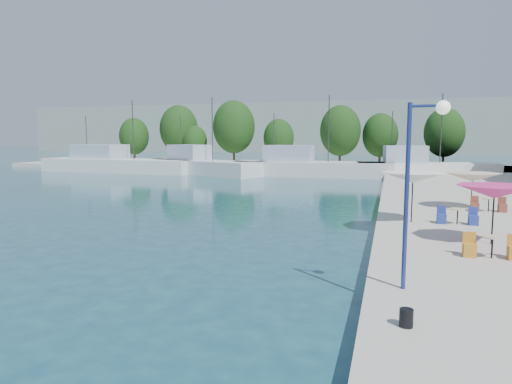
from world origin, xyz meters
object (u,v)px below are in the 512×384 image
(street_lamp, at_px, (421,161))
(bollard, at_px, (406,318))
(trawler_01, at_px, (117,164))
(trawler_03, at_px, (308,168))
(umbrella_white, at_px, (413,178))
(trawler_04, at_px, (422,169))
(umbrella_pink, at_px, (494,192))
(trawler_02, at_px, (201,166))
(umbrella_cream, at_px, (473,177))

(street_lamp, xyz_separation_m, bollard, (-0.32, -2.61, -3.29))
(trawler_01, height_order, trawler_03, same)
(street_lamp, bearing_deg, umbrella_white, 94.11)
(trawler_04, xyz_separation_m, street_lamp, (-2.82, -44.36, 3.02))
(umbrella_white, bearing_deg, trawler_01, 139.28)
(trawler_03, relative_size, trawler_04, 1.20)
(trawler_03, distance_m, umbrella_pink, 39.00)
(trawler_03, height_order, bollard, trawler_03)
(trawler_01, distance_m, umbrella_pink, 54.73)
(trawler_02, xyz_separation_m, umbrella_pink, (27.77, -36.29, 1.57))
(trawler_04, relative_size, street_lamp, 3.22)
(bollard, bearing_deg, trawler_03, 102.55)
(trawler_02, distance_m, street_lamp, 49.51)
(trawler_02, bearing_deg, street_lamp, -35.31)
(umbrella_white, xyz_separation_m, umbrella_cream, (3.54, 5.69, -0.35))
(umbrella_white, bearing_deg, bollard, -92.74)
(umbrella_white, distance_m, street_lamp, 10.61)
(umbrella_white, height_order, bollard, umbrella_white)
(trawler_02, distance_m, umbrella_white, 40.87)
(umbrella_pink, xyz_separation_m, umbrella_cream, (0.75, 9.68, -0.21))
(trawler_02, xyz_separation_m, umbrella_white, (24.99, -32.29, 1.71))
(trawler_01, bearing_deg, trawler_02, 3.12)
(trawler_03, bearing_deg, trawler_04, 5.06)
(trawler_03, xyz_separation_m, umbrella_cream, (14.33, -26.84, 1.36))
(umbrella_cream, bearing_deg, bollard, -102.48)
(trawler_02, height_order, street_lamp, trawler_02)
(trawler_02, relative_size, umbrella_pink, 6.39)
(umbrella_pink, distance_m, umbrella_cream, 9.72)
(trawler_03, relative_size, umbrella_white, 6.36)
(umbrella_white, bearing_deg, umbrella_pink, -55.15)
(trawler_03, bearing_deg, umbrella_cream, -62.47)
(trawler_01, distance_m, umbrella_white, 50.01)
(trawler_01, distance_m, umbrella_cream, 49.41)
(trawler_02, distance_m, umbrella_pink, 45.73)
(trawler_04, height_order, bollard, trawler_04)
(trawler_01, height_order, umbrella_pink, trawler_01)
(trawler_03, height_order, umbrella_white, trawler_03)
(umbrella_cream, bearing_deg, trawler_03, 118.11)
(trawler_03, distance_m, umbrella_cream, 30.45)
(umbrella_white, relative_size, street_lamp, 0.61)
(bollard, bearing_deg, trawler_04, 86.18)
(trawler_04, bearing_deg, trawler_01, 173.92)
(trawler_01, distance_m, bollard, 58.99)
(trawler_02, bearing_deg, bollard, -37.07)
(trawler_02, distance_m, trawler_03, 14.20)
(bollard, bearing_deg, umbrella_pink, 69.52)
(bollard, bearing_deg, umbrella_cream, 77.52)
(trawler_01, height_order, bollard, trawler_01)
(trawler_03, height_order, umbrella_cream, trawler_03)
(trawler_01, bearing_deg, trawler_03, 4.33)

